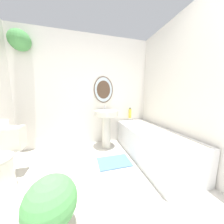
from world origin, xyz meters
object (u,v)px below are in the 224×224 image
object	(u,v)px
pedestal_sink	(106,121)
toilet_paper_roll	(3,124)
potted_plant	(51,204)
shampoo_bottle	(130,113)
bathtub	(150,143)

from	to	relation	value
pedestal_sink	toilet_paper_roll	bearing A→B (deg)	-160.68
potted_plant	toilet_paper_roll	bearing A→B (deg)	129.35
shampoo_bottle	toilet_paper_roll	size ratio (longest dim) A/B	2.16
bathtub	potted_plant	xyz separation A→B (m)	(-1.43, -0.83, 0.03)
toilet_paper_roll	shampoo_bottle	bearing A→B (deg)	17.72
potted_plant	shampoo_bottle	bearing A→B (deg)	49.41
potted_plant	toilet_paper_roll	xyz separation A→B (m)	(-0.75, 0.91, 0.45)
bathtub	shampoo_bottle	bearing A→B (deg)	95.73
pedestal_sink	toilet_paper_roll	xyz separation A→B (m)	(-1.49, -0.52, 0.17)
shampoo_bottle	potted_plant	world-z (taller)	shampoo_bottle
bathtub	shampoo_bottle	xyz separation A→B (m)	(-0.08, 0.75, 0.43)
potted_plant	bathtub	bearing A→B (deg)	30.14
pedestal_sink	bathtub	world-z (taller)	pedestal_sink
potted_plant	toilet_paper_roll	distance (m)	1.26
bathtub	toilet_paper_roll	bearing A→B (deg)	177.91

